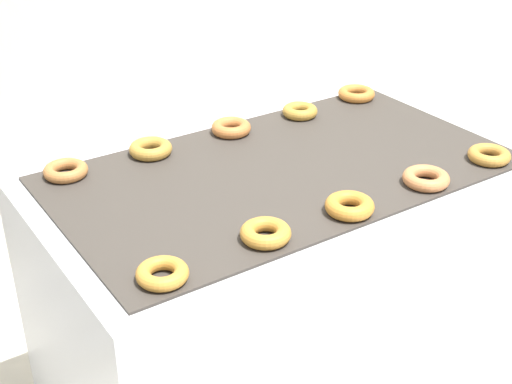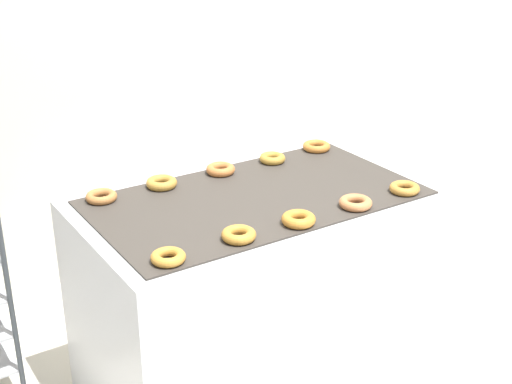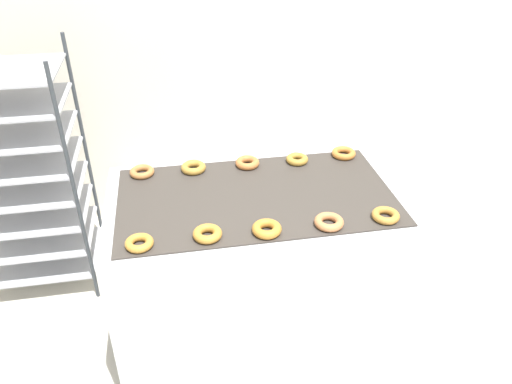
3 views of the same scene
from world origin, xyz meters
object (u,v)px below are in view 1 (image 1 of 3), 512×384
at_px(donut_near_center, 350,206).
at_px(donut_far_center, 231,128).
at_px(donut_far_rightmost, 356,94).
at_px(donut_near_leftmost, 162,273).
at_px(donut_near_right, 426,178).
at_px(fryer_machine, 281,295).
at_px(donut_near_rightmost, 489,155).
at_px(donut_far_leftmost, 66,171).
at_px(donut_far_right, 300,111).
at_px(donut_far_left, 151,149).
at_px(glaze_bin, 480,252).
at_px(donut_near_left, 266,233).

xyz_separation_m(donut_near_center, donut_far_center, (0.02, 0.63, -0.00)).
bearing_deg(donut_far_center, donut_far_rightmost, 1.56).
distance_m(donut_near_leftmost, donut_near_center, 0.56).
bearing_deg(donut_near_right, fryer_machine, 132.13).
height_order(donut_near_rightmost, donut_far_leftmost, same).
distance_m(donut_near_right, donut_far_rightmost, 0.71).
relative_size(donut_near_center, donut_near_rightmost, 1.03).
height_order(fryer_machine, donut_near_leftmost, donut_near_leftmost).
xyz_separation_m(donut_near_center, donut_far_right, (0.30, 0.62, -0.00)).
bearing_deg(donut_far_leftmost, donut_near_leftmost, -90.33).
relative_size(donut_far_center, donut_far_rightmost, 0.97).
bearing_deg(donut_near_center, donut_near_rightmost, 0.82).
height_order(donut_near_center, donut_far_rightmost, donut_near_center).
xyz_separation_m(donut_far_left, donut_far_rightmost, (0.87, 0.02, -0.00)).
bearing_deg(glaze_bin, donut_far_left, 170.84).
distance_m(donut_near_leftmost, donut_far_rightmost, 1.32).
xyz_separation_m(donut_near_right, donut_far_right, (0.01, 0.62, 0.00)).
relative_size(donut_far_left, donut_far_center, 1.02).
relative_size(donut_far_left, donut_far_rightmost, 0.99).
distance_m(donut_near_leftmost, donut_far_right, 1.07).
bearing_deg(donut_far_rightmost, donut_far_leftmost, -179.42).
bearing_deg(donut_far_rightmost, donut_near_center, -132.00).
relative_size(glaze_bin, donut_near_leftmost, 3.07).
xyz_separation_m(donut_near_right, donut_far_left, (-0.58, 0.63, 0.00)).
bearing_deg(donut_near_rightmost, donut_far_left, 143.96).
bearing_deg(donut_near_right, donut_near_leftmost, -179.77).
xyz_separation_m(donut_near_left, donut_far_left, (-0.02, 0.62, -0.00)).
height_order(donut_near_left, donut_far_rightmost, donut_near_left).
relative_size(fryer_machine, donut_far_leftmost, 11.39).
distance_m(donut_far_leftmost, donut_far_rightmost, 1.14).
bearing_deg(donut_near_left, donut_far_leftmost, 115.26).
xyz_separation_m(donut_near_left, donut_far_leftmost, (-0.29, 0.62, -0.00)).
bearing_deg(donut_far_right, donut_near_rightmost, -66.19).
relative_size(donut_near_right, donut_far_right, 1.10).
bearing_deg(donut_near_leftmost, glaze_bin, 13.06).
height_order(donut_far_left, donut_far_rightmost, donut_far_left).
relative_size(glaze_bin, donut_far_rightmost, 2.78).
xyz_separation_m(donut_near_rightmost, donut_far_leftmost, (-1.13, 0.63, -0.00)).
bearing_deg(donut_far_rightmost, donut_far_right, -175.40).
bearing_deg(fryer_machine, donut_far_rightmost, 29.80).
distance_m(donut_near_right, donut_far_leftmost, 1.06).
bearing_deg(donut_far_center, donut_far_leftmost, 179.62).
bearing_deg(donut_far_left, donut_far_center, 0.19).
bearing_deg(donut_near_center, donut_near_leftmost, 179.95).
bearing_deg(donut_far_leftmost, donut_near_right, -36.48).
bearing_deg(donut_near_rightmost, donut_far_rightmost, 89.04).
height_order(donut_near_right, donut_far_center, donut_far_center).
xyz_separation_m(donut_near_left, donut_near_rightmost, (0.84, -0.00, -0.00)).
bearing_deg(donut_far_center, donut_near_left, -114.57).
bearing_deg(glaze_bin, donut_far_rightmost, 156.48).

